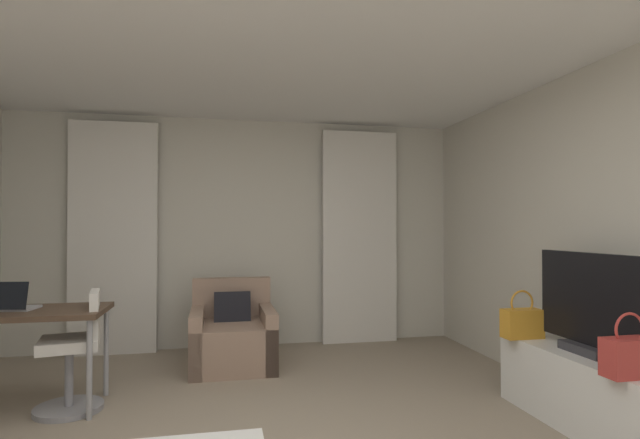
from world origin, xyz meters
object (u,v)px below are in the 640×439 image
Objects in this scene: laptop at (10,304)px; handbag_secondary at (630,356)px; tv_console at (590,392)px; tv_flatscreen at (588,307)px; armchair at (233,337)px; handbag_primary at (522,322)px; desk_chair at (75,357)px; desk at (5,319)px.

handbag_secondary is (3.81, -1.60, -0.17)m from laptop.
tv_flatscreen is at bearing 90.00° from tv_console.
tv_flatscreen is (3.96, -1.11, 0.03)m from laptop.
armchair is 2.33× the size of handbag_primary.
handbag_primary is (3.34, -0.56, 0.23)m from desk_chair.
handbag_primary reaches higher than armchair.
desk is 0.11m from laptop.
tv_flatscreen is 0.55m from handbag_secondary.
laptop is at bearing 164.33° from tv_flatscreen.
desk is at bearing 171.11° from handbag_primary.
laptop is at bearing 13.62° from desk.
handbag_primary reaches higher than tv_console.
desk is at bearing 164.43° from tv_console.
tv_console is at bearing -90.00° from tv_flatscreen.
tv_flatscreen reaches higher than armchair.
handbag_secondary is at bearing -22.78° from laptop.
desk_chair is 3.68m from tv_flatscreen.
tv_flatscreen reaches higher than laptop.
tv_console is 0.57m from tv_flatscreen.
desk_chair is 0.98× the size of tv_flatscreen.
tv_console is 1.53× the size of tv_flatscreen.
handbag_secondary is at bearing -22.51° from desk.
laptop is at bearing 157.22° from handbag_secondary.
tv_console is at bearing 72.67° from handbag_secondary.
handbag_secondary is (0.01, -0.99, 0.00)m from handbag_primary.
desk_chair is at bearing 170.55° from handbag_primary.
armchair is at bearing 139.43° from tv_flatscreen.
handbag_primary is 1.00× the size of handbag_secondary.
desk_chair is 3.66m from tv_console.
tv_flatscreen is (2.32, -1.99, 0.54)m from armchair.
tv_flatscreen is (0.00, 0.01, 0.57)m from tv_console.
tv_console is (3.50, -1.07, -0.14)m from desk_chair.
desk is 3.88m from handbag_primary.
armchair reaches higher than tv_console.
laptop is (0.03, 0.01, 0.11)m from desk.
tv_console is at bearing -15.79° from laptop.
laptop is 0.26× the size of tv_console.
desk_chair is (0.49, -0.04, -0.29)m from desk.
desk_chair is 0.64× the size of tv_console.
tv_console is 3.74× the size of handbag_secondary.
handbag_primary is 0.99m from handbag_secondary.
handbag_primary is at bearing -34.46° from armchair.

